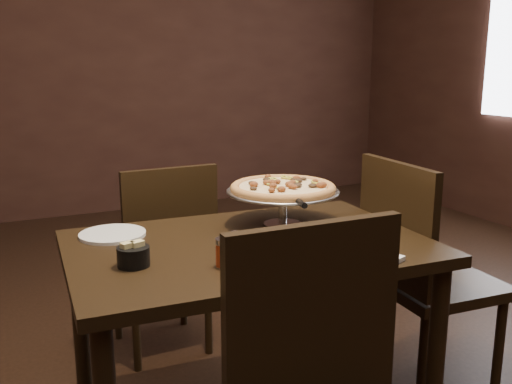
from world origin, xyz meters
name	(u,v)px	position (x,y,z in m)	size (l,w,h in m)	color
room	(287,36)	(0.06, 0.03, 1.40)	(6.04, 7.04, 2.84)	black
dining_table	(249,270)	(-0.06, 0.05, 0.64)	(1.22, 0.85, 0.74)	black
pizza_stand	(283,189)	(0.14, 0.18, 0.87)	(0.41, 0.41, 0.17)	silver
parmesan_shaker	(235,248)	(-0.19, -0.13, 0.79)	(0.06, 0.06, 0.10)	#F2E4BC
pepper_flake_shaker	(224,251)	(-0.22, -0.12, 0.78)	(0.05, 0.05, 0.09)	maroon
packet_caddy	(133,256)	(-0.46, -0.01, 0.77)	(0.10, 0.10, 0.07)	black
napkin_stack	(374,258)	(0.21, -0.28, 0.74)	(0.14, 0.14, 0.01)	white
plate_left	(113,234)	(-0.45, 0.32, 0.74)	(0.23, 0.23, 0.01)	white
plate_near	(315,268)	(0.00, -0.27, 0.74)	(0.23, 0.23, 0.01)	white
serving_spatula	(299,202)	(0.09, -0.01, 0.87)	(0.15, 0.15, 0.02)	silver
chair_far	(164,252)	(-0.14, 0.78, 0.49)	(0.43, 0.43, 0.89)	black
chair_side	(420,270)	(0.67, 0.03, 0.53)	(0.48, 0.48, 0.96)	black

